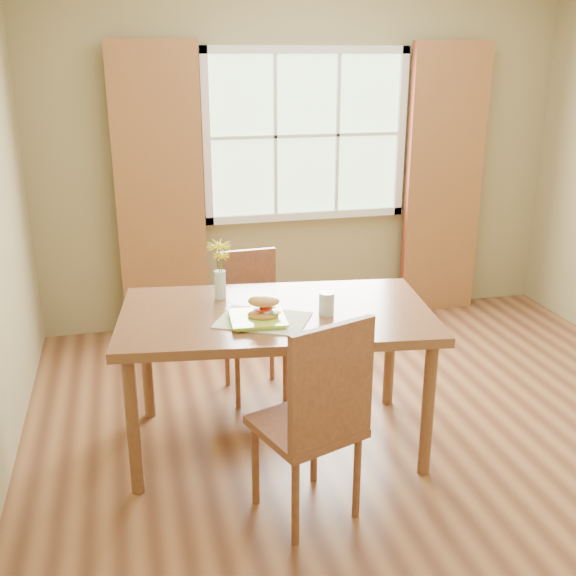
{
  "coord_description": "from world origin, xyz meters",
  "views": [
    {
      "loc": [
        -1.4,
        -3.27,
        2.1
      ],
      "look_at": [
        -0.61,
        -0.05,
        0.95
      ],
      "focal_mm": 42.0,
      "sensor_mm": 36.0,
      "label": 1
    }
  ],
  "objects_px": {
    "chair_near": "(317,414)",
    "chair_far": "(252,317)",
    "dining_table": "(276,325)",
    "flower_vase": "(220,265)",
    "water_glass": "(326,304)",
    "croissant_sandwich": "(264,308)"
  },
  "relations": [
    {
      "from": "dining_table",
      "to": "flower_vase",
      "type": "relative_size",
      "value": 5.31
    },
    {
      "from": "dining_table",
      "to": "chair_far",
      "type": "xyz_separation_m",
      "value": [
        -0.0,
        0.7,
        -0.22
      ]
    },
    {
      "from": "chair_far",
      "to": "dining_table",
      "type": "bearing_deg",
      "value": -93.05
    },
    {
      "from": "dining_table",
      "to": "water_glass",
      "type": "distance_m",
      "value": 0.3
    },
    {
      "from": "water_glass",
      "to": "flower_vase",
      "type": "bearing_deg",
      "value": 143.2
    },
    {
      "from": "dining_table",
      "to": "chair_near",
      "type": "height_order",
      "value": "chair_near"
    },
    {
      "from": "dining_table",
      "to": "flower_vase",
      "type": "height_order",
      "value": "flower_vase"
    },
    {
      "from": "croissant_sandwich",
      "to": "water_glass",
      "type": "xyz_separation_m",
      "value": [
        0.34,
        0.03,
        -0.02
      ]
    },
    {
      "from": "chair_near",
      "to": "water_glass",
      "type": "relative_size",
      "value": 8.5
    },
    {
      "from": "chair_far",
      "to": "flower_vase",
      "type": "height_order",
      "value": "flower_vase"
    },
    {
      "from": "dining_table",
      "to": "water_glass",
      "type": "relative_size",
      "value": 14.4
    },
    {
      "from": "flower_vase",
      "to": "chair_near",
      "type": "bearing_deg",
      "value": -73.44
    },
    {
      "from": "croissant_sandwich",
      "to": "dining_table",
      "type": "bearing_deg",
      "value": 72.29
    },
    {
      "from": "chair_near",
      "to": "chair_far",
      "type": "distance_m",
      "value": 1.41
    },
    {
      "from": "chair_far",
      "to": "flower_vase",
      "type": "relative_size",
      "value": 2.78
    },
    {
      "from": "chair_near",
      "to": "croissant_sandwich",
      "type": "bearing_deg",
      "value": 83.03
    },
    {
      "from": "water_glass",
      "to": "dining_table",
      "type": "bearing_deg",
      "value": 155.27
    },
    {
      "from": "chair_far",
      "to": "chair_near",
      "type": "bearing_deg",
      "value": -92.02
    },
    {
      "from": "dining_table",
      "to": "flower_vase",
      "type": "xyz_separation_m",
      "value": [
        -0.26,
        0.26,
        0.28
      ]
    },
    {
      "from": "chair_near",
      "to": "water_glass",
      "type": "xyz_separation_m",
      "value": [
        0.22,
        0.59,
        0.3
      ]
    },
    {
      "from": "chair_far",
      "to": "flower_vase",
      "type": "distance_m",
      "value": 0.71
    },
    {
      "from": "croissant_sandwich",
      "to": "flower_vase",
      "type": "relative_size",
      "value": 0.58
    }
  ]
}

